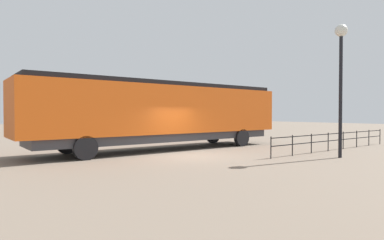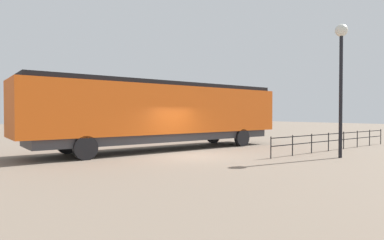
# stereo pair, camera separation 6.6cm
# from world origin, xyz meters

# --- Properties ---
(ground_plane) EXTENTS (120.00, 120.00, 0.00)m
(ground_plane) POSITION_xyz_m (0.00, 0.00, 0.00)
(ground_plane) COLOR #756656
(locomotive) EXTENTS (3.10, 15.73, 3.87)m
(locomotive) POSITION_xyz_m (-3.13, 0.96, 2.19)
(locomotive) COLOR #D15114
(locomotive) RESTS_ON ground_plane
(lamp_post) EXTENTS (0.58, 0.58, 6.31)m
(lamp_post) POSITION_xyz_m (4.84, 5.24, 4.67)
(lamp_post) COLOR black
(lamp_post) RESTS_ON ground_plane
(platform_fence) EXTENTS (0.05, 11.65, 1.03)m
(platform_fence) POSITION_xyz_m (3.07, 8.14, 0.67)
(platform_fence) COLOR black
(platform_fence) RESTS_ON ground_plane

